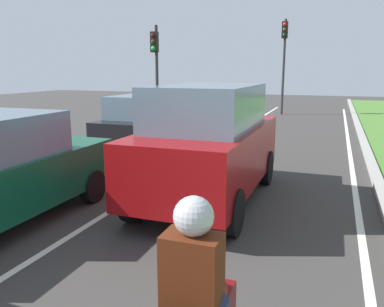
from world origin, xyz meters
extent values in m
plane|color=#383533|center=(0.00, 14.00, 0.00)|extent=(60.00, 60.00, 0.00)
cube|color=silver|center=(-0.70, 14.00, 0.00)|extent=(0.12, 32.00, 0.01)
cube|color=silver|center=(3.60, 14.00, 0.00)|extent=(0.12, 32.00, 0.01)
cube|color=#9E9B93|center=(4.10, 14.00, 0.06)|extent=(0.24, 48.00, 0.12)
cube|color=maroon|center=(0.81, 9.49, 0.93)|extent=(1.90, 4.50, 1.10)
cube|color=slate|center=(0.81, 9.34, 1.88)|extent=(1.70, 2.70, 0.80)
cylinder|color=black|center=(-0.06, 11.02, 0.38)|extent=(0.22, 0.76, 0.76)
cylinder|color=black|center=(1.69, 11.02, 0.38)|extent=(0.22, 0.76, 0.76)
cylinder|color=black|center=(-0.06, 7.96, 0.38)|extent=(0.22, 0.76, 0.76)
cylinder|color=black|center=(1.69, 7.96, 0.38)|extent=(0.22, 0.76, 0.76)
cylinder|color=black|center=(-2.92, 8.57, 0.32)|extent=(0.23, 0.64, 0.64)
cylinder|color=black|center=(-1.30, 8.58, 0.32)|extent=(0.23, 0.64, 0.64)
cube|color=black|center=(-2.62, 13.38, 0.70)|extent=(1.67, 3.71, 0.80)
cube|color=slate|center=(-2.62, 13.13, 1.44)|extent=(1.50, 1.91, 0.68)
cylinder|color=black|center=(-3.37, 14.64, 0.30)|extent=(0.23, 0.60, 0.60)
cylinder|color=black|center=(-1.86, 14.63, 0.30)|extent=(0.23, 0.60, 0.60)
cylinder|color=black|center=(-3.39, 12.12, 0.30)|extent=(0.23, 0.60, 0.60)
cylinder|color=black|center=(-1.88, 12.11, 0.30)|extent=(0.23, 0.60, 0.60)
ellipsoid|color=#590A0A|center=(2.23, 5.01, 0.80)|extent=(0.28, 0.50, 0.24)
cube|color=#4C1E0C|center=(2.23, 4.61, 1.18)|extent=(0.40, 0.26, 0.60)
sphere|color=#B2B2B7|center=(2.23, 4.64, 1.60)|extent=(0.28, 0.28, 0.28)
cylinder|color=#2D2D2D|center=(-4.75, 19.03, 2.26)|extent=(0.14, 0.14, 4.51)
cube|color=black|center=(-4.75, 18.83, 3.76)|extent=(0.32, 0.24, 0.90)
sphere|color=#3F0F0F|center=(-4.75, 18.70, 4.04)|extent=(0.20, 0.20, 0.20)
sphere|color=#382B0C|center=(-4.75, 18.70, 3.76)|extent=(0.20, 0.20, 0.20)
sphere|color=green|center=(-4.75, 18.70, 3.48)|extent=(0.20, 0.20, 0.20)
cylinder|color=#2D2D2D|center=(0.13, 25.58, 2.66)|extent=(0.14, 0.14, 5.32)
cube|color=black|center=(0.13, 25.38, 4.71)|extent=(0.32, 0.24, 0.90)
sphere|color=red|center=(0.13, 25.25, 4.99)|extent=(0.20, 0.20, 0.20)
sphere|color=#382B0C|center=(0.13, 25.25, 4.71)|extent=(0.20, 0.20, 0.20)
sphere|color=black|center=(0.13, 25.25, 4.43)|extent=(0.20, 0.20, 0.20)
camera|label=1|loc=(3.07, 2.31, 2.56)|focal=36.72mm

